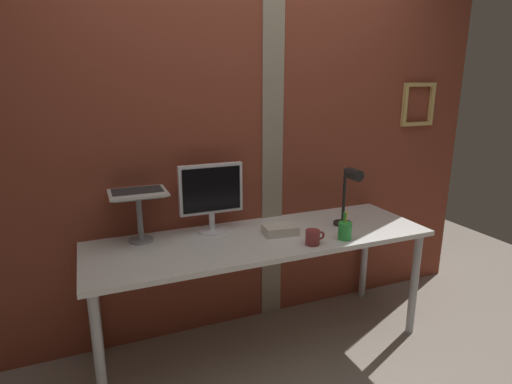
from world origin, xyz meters
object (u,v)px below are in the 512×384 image
(monitor, at_px, (211,193))
(laptop, at_px, (136,181))
(coffee_mug, at_px, (313,237))
(pen_cup, at_px, (345,231))
(desk_lamp, at_px, (349,191))

(monitor, distance_m, laptop, 0.44)
(laptop, bearing_deg, coffee_mug, -28.93)
(coffee_mug, bearing_deg, monitor, 137.78)
(pen_cup, height_order, coffee_mug, pen_cup)
(pen_cup, bearing_deg, monitor, 148.08)
(monitor, height_order, laptop, laptop)
(laptop, relative_size, coffee_mug, 2.68)
(pen_cup, bearing_deg, desk_lamp, 51.25)
(desk_lamp, bearing_deg, pen_cup, -128.75)
(laptop, xyz_separation_m, desk_lamp, (1.24, -0.32, -0.10))
(monitor, height_order, pen_cup, monitor)
(monitor, relative_size, laptop, 1.33)
(laptop, xyz_separation_m, coffee_mug, (0.89, -0.49, -0.30))
(coffee_mug, bearing_deg, desk_lamp, 25.90)
(monitor, xyz_separation_m, coffee_mug, (0.47, -0.42, -0.20))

